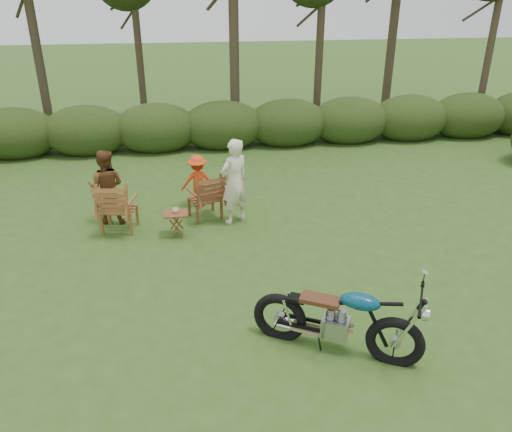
{
  "coord_description": "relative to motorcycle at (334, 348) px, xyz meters",
  "views": [
    {
      "loc": [
        -1.29,
        -5.86,
        4.52
      ],
      "look_at": [
        -0.09,
        1.84,
        0.9
      ],
      "focal_mm": 35.0,
      "sensor_mm": 36.0,
      "label": 1
    }
  ],
  "objects": [
    {
      "name": "ground",
      "position": [
        -0.6,
        0.66,
        0.0
      ],
      "size": [
        80.0,
        80.0,
        0.0
      ],
      "primitive_type": "plane",
      "color": "#2F4C19",
      "rests_on": "ground"
    },
    {
      "name": "tree_line",
      "position": [
        -0.1,
        10.39,
        3.81
      ],
      "size": [
        22.52,
        11.62,
        8.14
      ],
      "color": "#382E1E",
      "rests_on": "ground"
    },
    {
      "name": "motorcycle",
      "position": [
        0.0,
        0.0,
        0.0
      ],
      "size": [
        2.32,
        1.79,
        1.25
      ],
      "primitive_type": null,
      "rotation": [
        0.0,
        0.0,
        -0.5
      ],
      "color": "#0B6C8F",
      "rests_on": "ground"
    },
    {
      "name": "lawn_chair_right",
      "position": [
        -1.47,
        4.52,
        0.0
      ],
      "size": [
        0.89,
        0.89,
        1.01
      ],
      "primitive_type": null,
      "rotation": [
        0.0,
        0.0,
        3.48
      ],
      "color": "#5F2C17",
      "rests_on": "ground"
    },
    {
      "name": "lawn_chair_left",
      "position": [
        -3.21,
        4.2,
        0.0
      ],
      "size": [
        0.86,
        0.86,
        1.07
      ],
      "primitive_type": null,
      "rotation": [
        0.0,
        0.0,
        2.95
      ],
      "color": "brown",
      "rests_on": "ground"
    },
    {
      "name": "side_table",
      "position": [
        -2.08,
        3.75,
        0.25
      ],
      "size": [
        0.48,
        0.4,
        0.49
      ],
      "primitive_type": null,
      "rotation": [
        0.0,
        0.0,
        -0.0
      ],
      "color": "brown",
      "rests_on": "ground"
    },
    {
      "name": "cup",
      "position": [
        -2.08,
        3.77,
        0.54
      ],
      "size": [
        0.15,
        0.15,
        0.09
      ],
      "primitive_type": "imported",
      "rotation": [
        0.0,
        0.0,
        0.42
      ],
      "color": "beige",
      "rests_on": "side_table"
    },
    {
      "name": "adult_a",
      "position": [
        -0.87,
        4.22,
        0.0
      ],
      "size": [
        0.78,
        0.71,
        1.79
      ],
      "primitive_type": "imported",
      "rotation": [
        0.0,
        0.0,
        3.7
      ],
      "color": "beige",
      "rests_on": "ground"
    },
    {
      "name": "adult_b",
      "position": [
        -3.45,
        4.64,
        0.0
      ],
      "size": [
        0.83,
        0.69,
        1.55
      ],
      "primitive_type": "imported",
      "rotation": [
        0.0,
        0.0,
        2.99
      ],
      "color": "brown",
      "rests_on": "ground"
    },
    {
      "name": "child",
      "position": [
        -1.57,
        5.16,
        0.0
      ],
      "size": [
        0.79,
        0.48,
        1.18
      ],
      "primitive_type": "imported",
      "rotation": [
        0.0,
        0.0,
        3.2
      ],
      "color": "#EF4316",
      "rests_on": "ground"
    }
  ]
}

